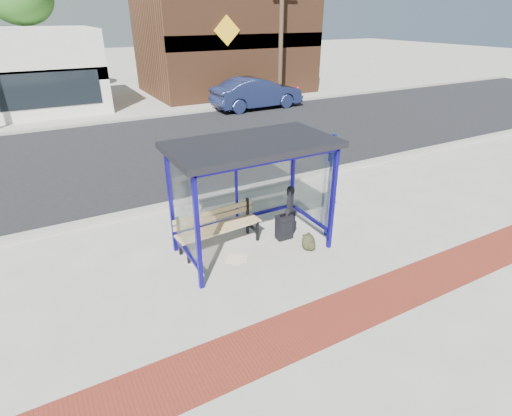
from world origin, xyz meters
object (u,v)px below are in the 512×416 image
suitcase (284,227)px  bench (218,226)px  guitar_bag (289,219)px  fire_hydrant (298,92)px  backpack (309,243)px  parked_car (257,93)px

suitcase → bench: bearing=165.4°
guitar_bag → fire_hydrant: guitar_bag is taller
backpack → fire_hydrant: 17.20m
backpack → fire_hydrant: fire_hydrant is taller
guitar_bag → parked_car: (6.03, 12.44, 0.39)m
guitar_bag → fire_hydrant: bearing=32.9°
bench → fire_hydrant: bench is taller
guitar_bag → fire_hydrant: 16.61m
parked_car → fire_hydrant: (3.45, 1.20, -0.41)m
suitcase → fire_hydrant: bearing=56.6°
bench → guitar_bag: bearing=-17.4°
guitar_bag → suitcase: (-0.17, -0.05, -0.13)m
parked_car → guitar_bag: bearing=152.8°
bench → parked_car: bearing=53.1°
bench → guitar_bag: 1.66m
backpack → bench: bearing=138.6°
guitar_bag → backpack: (0.04, -0.73, -0.24)m
guitar_bag → suitcase: 0.22m
guitar_bag → suitcase: bearing=175.4°
fire_hydrant → bench: bearing=-129.9°
parked_car → backpack: bearing=154.2°
guitar_bag → backpack: guitar_bag is taller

